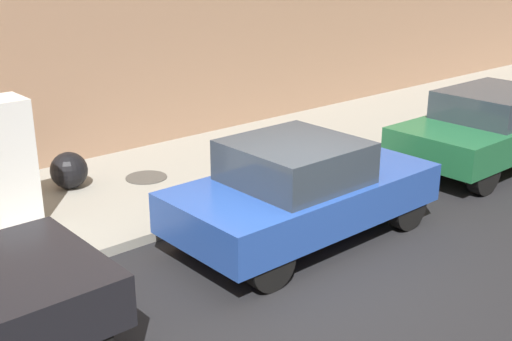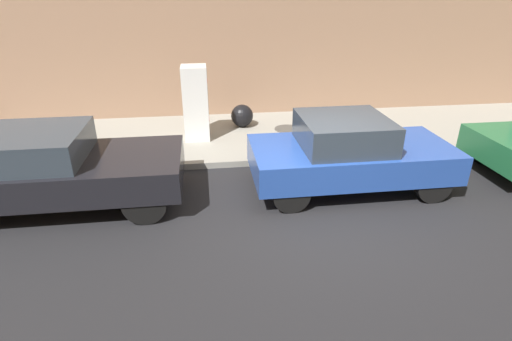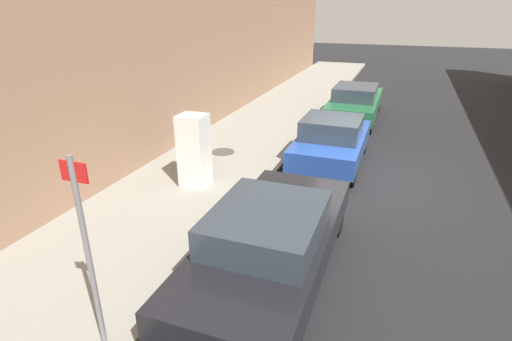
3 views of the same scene
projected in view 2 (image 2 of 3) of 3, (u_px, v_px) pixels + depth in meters
ground_plane at (323, 211)px, 7.09m from camera, size 80.00×80.00×0.00m
sidewalk_slab at (281, 134)px, 10.56m from camera, size 3.61×44.00×0.14m
discarded_refrigerator at (196, 103)px, 9.73m from camera, size 0.65×0.61×1.79m
manhole_cover at (288, 129)px, 10.72m from camera, size 0.70×0.70×0.02m
trash_bag at (242, 116)px, 10.81m from camera, size 0.60×0.60×0.60m
parked_sedan_dark at (40, 168)px, 6.96m from camera, size 1.87×4.78×1.42m
parked_hatchback_blue at (349, 153)px, 7.65m from camera, size 1.79×3.82×1.43m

